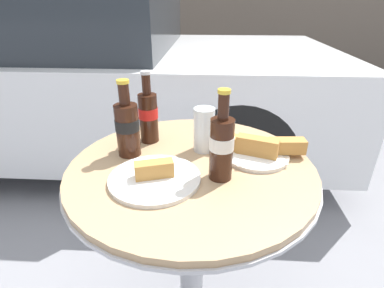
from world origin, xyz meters
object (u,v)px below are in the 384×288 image
at_px(bistro_table, 191,210).
at_px(drinking_glass, 204,132).
at_px(cola_bottle_left, 148,115).
at_px(cola_bottle_right, 222,145).
at_px(lunch_plate_far, 155,177).
at_px(lunch_plate_near, 255,149).
at_px(parked_car, 74,76).
at_px(cola_bottle_center, 127,127).

relative_size(bistro_table, drinking_glass, 5.42).
relative_size(cola_bottle_left, cola_bottle_right, 0.96).
height_order(drinking_glass, lunch_plate_far, drinking_glass).
relative_size(drinking_glass, lunch_plate_far, 0.57).
distance_m(bistro_table, lunch_plate_near, 0.28).
height_order(drinking_glass, parked_car, parked_car).
xyz_separation_m(cola_bottle_left, cola_bottle_right, (0.24, -0.22, 0.00)).
xyz_separation_m(cola_bottle_right, lunch_plate_far, (-0.18, -0.03, -0.09)).
bearing_deg(cola_bottle_center, cola_bottle_right, -22.82).
bearing_deg(lunch_plate_far, parked_car, 119.85).
bearing_deg(parked_car, drinking_glass, -53.86).
bearing_deg(drinking_glass, cola_bottle_center, -169.63).
relative_size(drinking_glass, parked_car, 0.04).
xyz_separation_m(cola_bottle_left, lunch_plate_near, (0.35, -0.09, -0.07)).
distance_m(cola_bottle_center, lunch_plate_near, 0.40).
xyz_separation_m(drinking_glass, lunch_plate_near, (0.16, -0.03, -0.04)).
bearing_deg(cola_bottle_right, cola_bottle_center, 157.18).
bearing_deg(parked_car, lunch_plate_near, -50.73).
bearing_deg(parked_car, lunch_plate_far, -60.15).
bearing_deg(cola_bottle_left, lunch_plate_far, -76.30).
distance_m(cola_bottle_left, lunch_plate_far, 0.27).
bearing_deg(cola_bottle_left, parked_car, 122.22).
relative_size(cola_bottle_center, drinking_glass, 1.67).
relative_size(bistro_table, cola_bottle_left, 3.20).
height_order(lunch_plate_near, parked_car, parked_car).
bearing_deg(drinking_glass, lunch_plate_far, -123.84).
bearing_deg(cola_bottle_center, parked_car, 119.26).
bearing_deg(cola_bottle_left, cola_bottle_center, -113.88).
relative_size(lunch_plate_far, parked_car, 0.06).
bearing_deg(parked_car, cola_bottle_center, -60.74).
relative_size(cola_bottle_right, drinking_glass, 1.76).
distance_m(bistro_table, parked_car, 1.93).
bearing_deg(bistro_table, drinking_glass, 70.75).
bearing_deg(bistro_table, lunch_plate_far, -135.37).
distance_m(bistro_table, cola_bottle_center, 0.33).
bearing_deg(lunch_plate_far, cola_bottle_center, 125.61).
bearing_deg(parked_car, bistro_table, -56.40).
height_order(cola_bottle_left, drinking_glass, cola_bottle_left).
xyz_separation_m(bistro_table, cola_bottle_left, (-0.15, 0.16, 0.26)).
height_order(cola_bottle_center, drinking_glass, cola_bottle_center).
relative_size(cola_bottle_right, parked_car, 0.06).
bearing_deg(cola_bottle_left, cola_bottle_right, -42.79).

